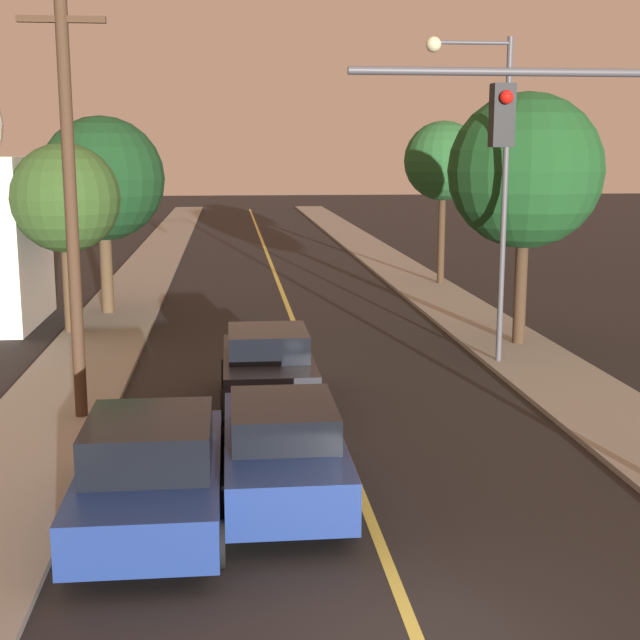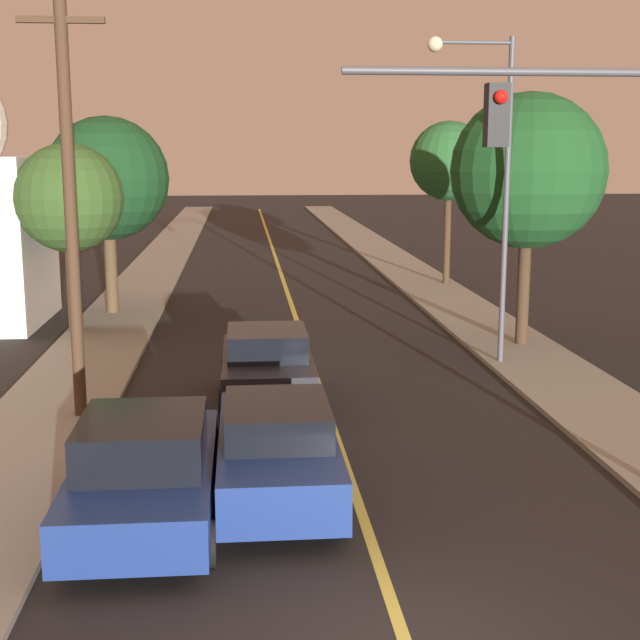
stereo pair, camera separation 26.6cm
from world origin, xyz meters
TOP-DOWN VIEW (x-y plane):
  - road_surface at (0.00, 36.00)m, footprint 8.67×80.00m
  - sidewalk_left at (-5.59, 36.00)m, footprint 2.50×80.00m
  - sidewalk_right at (5.59, 36.00)m, footprint 2.50×80.00m
  - car_near_lane_front at (-1.21, 4.59)m, footprint 1.89×4.58m
  - car_near_lane_second at (-1.21, 9.63)m, footprint 1.95×4.11m
  - car_outer_lane_front at (-3.12, 3.80)m, footprint 2.06×4.59m
  - traffic_signal_mast at (3.60, 4.49)m, footprint 5.09×0.42m
  - streetlamp_right at (4.22, 12.78)m, footprint 2.08×0.36m
  - utility_pole_left at (-4.94, 9.02)m, footprint 1.60×0.24m
  - tree_left_near at (-5.91, 20.65)m, footprint 3.91×3.91m
  - tree_left_far at (-6.56, 17.64)m, footprint 3.10×3.10m
  - tree_right_near at (5.85, 14.76)m, footprint 4.09×4.09m
  - tree_right_far at (6.35, 25.96)m, footprint 3.05×3.05m

SIDE VIEW (x-z plane):
  - road_surface at x=0.00m, z-range 0.00..0.01m
  - sidewalk_left at x=-5.59m, z-range 0.00..0.12m
  - sidewalk_right at x=5.59m, z-range 0.00..0.12m
  - car_outer_lane_front at x=-3.12m, z-range -0.01..1.64m
  - car_near_lane_front at x=-1.21m, z-range 0.03..1.62m
  - car_near_lane_second at x=-1.21m, z-range 0.02..1.71m
  - tree_left_far at x=-6.56m, z-range 1.23..6.62m
  - utility_pole_left at x=-4.94m, z-range 0.28..8.40m
  - tree_left_near at x=-5.91m, z-range 1.27..7.51m
  - traffic_signal_mast at x=3.60m, z-range 1.28..7.79m
  - tree_right_near at x=5.85m, z-range 1.40..8.08m
  - tree_right_far at x=6.35m, z-range 1.72..8.02m
  - streetlamp_right at x=4.22m, z-range 1.18..8.97m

